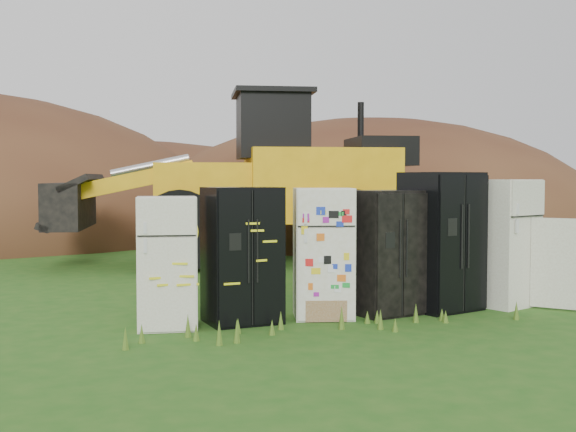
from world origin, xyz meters
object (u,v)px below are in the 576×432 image
at_px(fridge_dark_mid, 385,252).
at_px(fridge_leftmost, 167,262).
at_px(fridge_sticker, 323,253).
at_px(fridge_open_door, 503,243).
at_px(fridge_black_side, 242,255).
at_px(fridge_black_right, 441,241).
at_px(wheel_loader, 229,178).

bearing_deg(fridge_dark_mid, fridge_leftmost, 167.60).
bearing_deg(fridge_leftmost, fridge_sticker, 9.40).
xyz_separation_m(fridge_sticker, fridge_open_door, (2.76, -0.00, 0.06)).
distance_m(fridge_dark_mid, fridge_open_door, 1.89).
bearing_deg(fridge_open_door, fridge_black_side, 159.20).
height_order(fridge_black_side, fridge_dark_mid, fridge_black_side).
distance_m(fridge_black_side, fridge_black_right, 2.85).
height_order(fridge_leftmost, fridge_black_side, fridge_black_side).
distance_m(fridge_open_door, wheel_loader, 6.70).
relative_size(fridge_leftmost, fridge_sticker, 0.94).
relative_size(fridge_dark_mid, fridge_black_right, 0.87).
xyz_separation_m(fridge_black_side, fridge_sticker, (1.10, -0.00, -0.01)).
bearing_deg(fridge_black_side, wheel_loader, 72.75).
relative_size(fridge_dark_mid, wheel_loader, 0.22).
bearing_deg(fridge_black_side, fridge_open_door, -4.71).
height_order(fridge_black_side, fridge_sticker, fridge_black_side).
relative_size(fridge_leftmost, wheel_loader, 0.21).
bearing_deg(wheel_loader, fridge_black_right, -65.58).
height_order(fridge_black_right, fridge_open_door, fridge_black_right).
bearing_deg(fridge_black_right, fridge_dark_mid, 167.44).
xyz_separation_m(fridge_black_side, wheel_loader, (1.38, 6.15, 0.98)).
distance_m(fridge_black_side, fridge_sticker, 1.10).
bearing_deg(fridge_leftmost, wheel_loader, 78.69).
bearing_deg(wheel_loader, fridge_leftmost, -99.65).
xyz_separation_m(fridge_sticker, fridge_dark_mid, (0.87, -0.05, -0.02)).
distance_m(fridge_sticker, fridge_dark_mid, 0.87).
distance_m(fridge_sticker, fridge_open_door, 2.76).
bearing_deg(fridge_sticker, fridge_leftmost, -164.44).
xyz_separation_m(fridge_leftmost, fridge_dark_mid, (2.92, -0.05, 0.03)).
height_order(fridge_black_right, wheel_loader, wheel_loader).
bearing_deg(fridge_open_door, fridge_leftmost, 159.28).
bearing_deg(fridge_dark_mid, fridge_open_door, -10.07).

